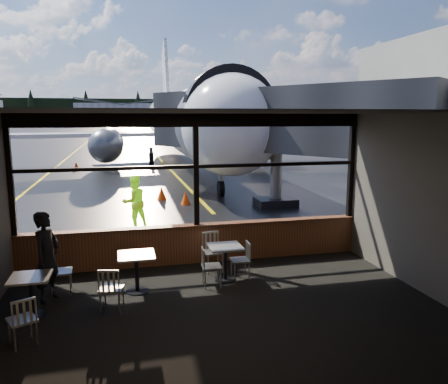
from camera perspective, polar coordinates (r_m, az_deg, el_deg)
name	(u,v)px	position (r m, az deg, el deg)	size (l,w,h in m)	color
ground_plane	(125,129)	(129.90, -12.86, 8.05)	(520.00, 520.00, 0.00)	black
carpet_floor	(227,317)	(7.84, 0.40, -16.05)	(8.00, 6.00, 0.01)	black
ceiling	(227,112)	(7.05, 0.44, 10.40)	(8.00, 6.00, 0.04)	#38332D
wall_right	(435,208)	(9.06, 25.80, -1.85)	(0.04, 6.00, 3.50)	#504940
wall_back	(299,287)	(4.53, 9.79, -12.09)	(8.00, 0.04, 3.50)	#504940
window_sill	(197,244)	(10.43, -3.58, -6.81)	(8.00, 0.28, 0.90)	brown
window_header	(195,120)	(9.99, -3.76, 9.34)	(8.00, 0.18, 0.30)	black
mullion_left	(10,176)	(10.18, -26.19, 1.87)	(0.12, 0.12, 2.60)	black
mullion_centre	(196,171)	(10.07, -3.69, 2.78)	(0.12, 0.12, 2.60)	black
mullion_right	(351,166)	(11.42, 16.28, 3.24)	(0.12, 0.12, 2.60)	black
window_transom	(196,166)	(10.05, -3.69, 3.35)	(8.00, 0.10, 0.08)	black
airliner	(185,84)	(31.34, -5.18, 13.92)	(31.10, 37.32, 11.40)	white
jet_bridge	(267,144)	(16.26, 5.58, 6.26)	(9.13, 11.16, 4.87)	#29292C
cafe_table_near	(225,263)	(9.33, 0.16, -9.27)	(0.69, 0.69, 0.75)	#A59F97
cafe_table_mid	(137,273)	(8.90, -11.32, -10.36)	(0.70, 0.70, 0.78)	gray
cafe_table_left	(32,296)	(8.43, -23.83, -12.37)	(0.66, 0.66, 0.73)	#A29C95
chair_near_e	(240,261)	(9.42, 2.13, -8.93)	(0.44, 0.44, 0.81)	#A9A598
chair_near_w	(212,267)	(9.01, -1.62, -9.77)	(0.45, 0.45, 0.82)	#AAA59A
chair_near_n	(213,252)	(9.81, -1.43, -7.89)	(0.49, 0.49, 0.89)	#BCB7A9
chair_mid_s	(112,289)	(8.16, -14.46, -12.13)	(0.46, 0.46, 0.84)	beige
chair_mid_w	(61,272)	(9.20, -20.55, -9.78)	(0.48, 0.48, 0.88)	beige
chair_left_s	(22,320)	(7.50, -24.88, -14.96)	(0.44, 0.44, 0.80)	beige
passenger	(47,257)	(8.83, -22.10, -7.84)	(0.63, 0.41, 1.72)	black
ground_crew	(134,202)	(13.78, -11.64, -1.28)	(0.80, 0.63, 1.66)	#BFF219
cone_nose	(186,198)	(17.30, -5.05, -0.76)	(0.38, 0.38, 0.53)	orange
cone_wing	(76,166)	(30.00, -18.74, 3.22)	(0.38, 0.38, 0.52)	orange
hangar_mid	(122,113)	(194.86, -13.19, 10.01)	(38.00, 15.00, 10.00)	silver
hangar_right	(260,111)	(197.74, 4.78, 10.51)	(50.00, 20.00, 12.00)	silver
fuel_tank_a	(47,118)	(193.92, -22.16, 8.96)	(8.00, 8.00, 6.00)	silver
fuel_tank_b	(72,118)	(192.72, -19.19, 9.14)	(8.00, 8.00, 6.00)	silver
fuel_tank_c	(98,118)	(192.03, -16.18, 9.29)	(8.00, 8.00, 6.00)	silver
treeline	(121,111)	(219.87, -13.25, 10.21)	(360.00, 3.00, 12.00)	black
cone_extra	(162,193)	(18.38, -8.16, -0.16)	(0.40, 0.40, 0.56)	#FF4908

